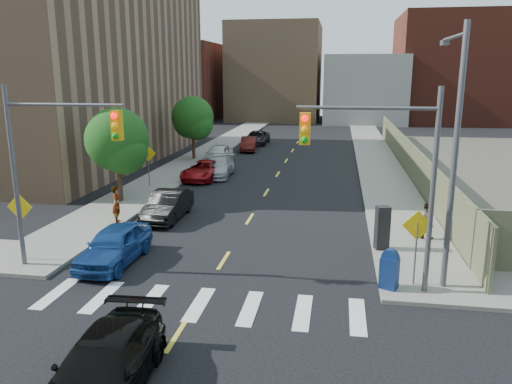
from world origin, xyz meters
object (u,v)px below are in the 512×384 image
(parked_car_black, at_px, (168,205))
(parked_car_silver, at_px, (219,167))
(parked_car_white, at_px, (218,154))
(parked_car_grey, at_px, (257,138))
(pedestrian_east, at_px, (426,221))
(parked_car_maroon, at_px, (249,144))
(payphone, at_px, (382,228))
(parked_car_blue, at_px, (114,245))
(mailbox, at_px, (389,269))
(parked_car_red, at_px, (204,170))
(pedestrian_west, at_px, (117,204))
(black_sedan, at_px, (104,367))

(parked_car_black, bearing_deg, parked_car_silver, 90.14)
(parked_car_silver, distance_m, parked_car_white, 5.39)
(parked_car_grey, relative_size, pedestrian_east, 3.11)
(parked_car_silver, xyz_separation_m, parked_car_maroon, (0.00, 12.49, -0.01))
(payphone, bearing_deg, parked_car_blue, -178.95)
(parked_car_blue, distance_m, mailbox, 10.55)
(parked_car_red, xyz_separation_m, payphone, (11.33, -13.18, 0.41))
(parked_car_blue, bearing_deg, mailbox, -4.82)
(parked_car_silver, relative_size, mailbox, 3.37)
(parked_car_maroon, xyz_separation_m, mailbox, (10.50, -30.98, 0.16))
(parked_car_blue, relative_size, mailbox, 3.12)
(pedestrian_west, distance_m, pedestrian_east, 14.70)
(parked_car_black, distance_m, parked_car_grey, 28.56)
(mailbox, relative_size, pedestrian_west, 0.77)
(parked_car_silver, distance_m, parked_car_grey, 17.36)
(parked_car_white, relative_size, pedestrian_east, 2.87)
(parked_car_red, xyz_separation_m, pedestrian_west, (-1.33, -11.40, 0.41))
(parked_car_red, bearing_deg, mailbox, -51.17)
(parked_car_maroon, distance_m, payphone, 28.94)
(black_sedan, relative_size, pedestrian_west, 2.66)
(mailbox, bearing_deg, pedestrian_west, -179.90)
(parked_car_red, bearing_deg, parked_car_black, -79.95)
(parked_car_maroon, xyz_separation_m, black_sedan, (3.40, -37.88, 0.03))
(parked_car_grey, bearing_deg, parked_car_blue, -90.45)
(parked_car_black, xyz_separation_m, pedestrian_east, (12.60, -1.49, 0.23))
(parked_car_blue, bearing_deg, payphone, 16.70)
(parked_car_black, relative_size, parked_car_red, 0.92)
(pedestrian_east, bearing_deg, parked_car_silver, -37.19)
(parked_car_blue, distance_m, parked_car_maroon, 29.98)
(parked_car_black, bearing_deg, mailbox, -34.68)
(parked_car_silver, distance_m, parked_car_maroon, 12.49)
(parked_car_red, distance_m, parked_car_silver, 1.48)
(parked_car_white, height_order, pedestrian_west, pedestrian_west)
(parked_car_black, distance_m, parked_car_silver, 11.19)
(parked_car_grey, xyz_separation_m, pedestrian_west, (-2.10, -30.03, 0.37))
(parked_car_red, relative_size, black_sedan, 0.98)
(payphone, height_order, pedestrian_east, payphone)
(parked_car_maroon, bearing_deg, parked_car_silver, -95.85)
(parked_car_silver, distance_m, pedestrian_east, 17.88)
(pedestrian_east, bearing_deg, payphone, 48.99)
(parked_car_grey, relative_size, pedestrian_west, 2.73)
(parked_car_silver, relative_size, pedestrian_west, 2.60)
(parked_car_black, xyz_separation_m, mailbox, (10.50, -7.30, 0.11))
(parked_car_maroon, bearing_deg, parked_car_blue, -95.85)
(parked_car_blue, height_order, parked_car_black, parked_car_blue)
(parked_car_black, height_order, pedestrian_east, pedestrian_east)
(parked_car_silver, relative_size, pedestrian_east, 2.96)
(pedestrian_east, bearing_deg, parked_car_black, 1.25)
(payphone, relative_size, pedestrian_east, 1.14)
(mailbox, bearing_deg, payphone, 114.07)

